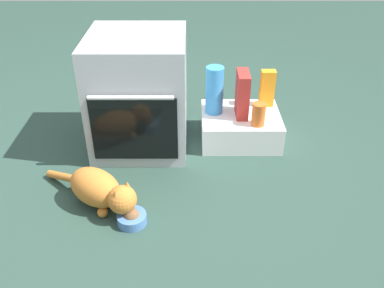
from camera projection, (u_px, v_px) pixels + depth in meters
The scene contains 9 objects.
ground at pixel (131, 177), 2.34m from camera, with size 8.00×8.00×0.00m, color #284238.
oven at pixel (137, 93), 2.48m from camera, with size 0.56×0.62×0.69m.
pantry_cabinet at pixel (239, 126), 2.65m from camera, with size 0.49×0.42×0.18m, color white.
food_bowl at pixel (130, 218), 2.02m from camera, with size 0.15×0.15×0.08m.
cat at pixel (99, 190), 2.08m from camera, with size 0.56×0.43×0.21m.
juice_carton at pixel (266, 88), 2.64m from camera, with size 0.09×0.06×0.24m, color orange.
cereal_box at pixel (241, 94), 2.52m from camera, with size 0.07×0.18×0.28m, color #B72D28.
water_bottle at pixel (213, 90), 2.55m from camera, with size 0.11×0.11×0.30m, color #388CD1.
sauce_jar at pixel (257, 114), 2.46m from camera, with size 0.08×0.08×0.14m, color #D16023.
Camera 1 is at (0.34, -1.87, 1.42)m, focal length 38.79 mm.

